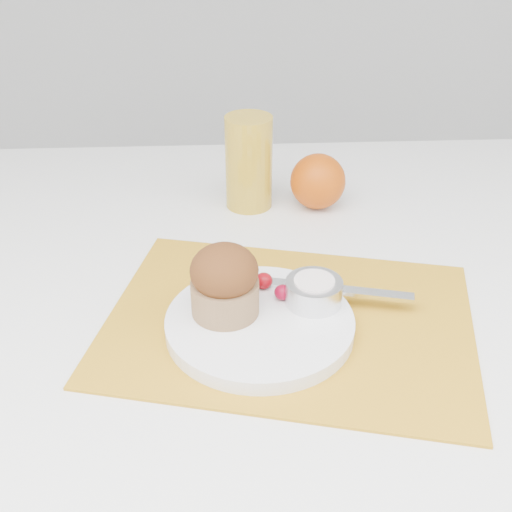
{
  "coord_description": "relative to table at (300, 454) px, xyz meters",
  "views": [
    {
      "loc": [
        -0.11,
        -0.66,
        1.2
      ],
      "look_at": [
        -0.08,
        -0.02,
        0.8
      ],
      "focal_mm": 45.0,
      "sensor_mm": 36.0,
      "label": 1
    }
  ],
  "objects": [
    {
      "name": "table",
      "position": [
        0.0,
        0.0,
        0.0
      ],
      "size": [
        1.2,
        0.8,
        0.75
      ],
      "primitive_type": "cube",
      "color": "white",
      "rests_on": "ground"
    },
    {
      "name": "placemat",
      "position": [
        -0.04,
        -0.14,
        0.38
      ],
      "size": [
        0.47,
        0.39,
        0.0
      ],
      "primitive_type": "cube",
      "rotation": [
        0.0,
        0.0,
        -0.24
      ],
      "color": "orange",
      "rests_on": "table"
    },
    {
      "name": "plate",
      "position": [
        -0.08,
        -0.15,
        0.39
      ],
      "size": [
        0.23,
        0.23,
        0.02
      ],
      "primitive_type": "cylinder",
      "rotation": [
        0.0,
        0.0,
        -0.14
      ],
      "color": "white",
      "rests_on": "placemat"
    },
    {
      "name": "ramekin",
      "position": [
        -0.01,
        -0.12,
        0.41
      ],
      "size": [
        0.08,
        0.08,
        0.03
      ],
      "primitive_type": "cylinder",
      "rotation": [
        0.0,
        0.0,
        -0.19
      ],
      "color": "silver",
      "rests_on": "plate"
    },
    {
      "name": "cream",
      "position": [
        -0.01,
        -0.12,
        0.42
      ],
      "size": [
        0.06,
        0.06,
        0.01
      ],
      "primitive_type": "cylinder",
      "rotation": [
        0.0,
        0.0,
        0.29
      ],
      "color": "white",
      "rests_on": "ramekin"
    },
    {
      "name": "raspberry_near",
      "position": [
        -0.07,
        -0.09,
        0.4
      ],
      "size": [
        0.02,
        0.02,
        0.02
      ],
      "primitive_type": "ellipsoid",
      "color": "#610208",
      "rests_on": "plate"
    },
    {
      "name": "raspberry_far",
      "position": [
        -0.05,
        -0.12,
        0.4
      ],
      "size": [
        0.02,
        0.02,
        0.02
      ],
      "primitive_type": "ellipsoid",
      "color": "#620216",
      "rests_on": "plate"
    },
    {
      "name": "butter_knife",
      "position": [
        0.01,
        -0.1,
        0.4
      ],
      "size": [
        0.18,
        0.06,
        0.0
      ],
      "primitive_type": "cube",
      "rotation": [
        0.0,
        0.0,
        -0.24
      ],
      "color": "silver",
      "rests_on": "plate"
    },
    {
      "name": "orange",
      "position": [
        0.03,
        0.15,
        0.42
      ],
      "size": [
        0.08,
        0.08,
        0.08
      ],
      "primitive_type": "sphere",
      "color": "#C14A06",
      "rests_on": "table"
    },
    {
      "name": "juice_glass",
      "position": [
        -0.07,
        0.16,
        0.44
      ],
      "size": [
        0.09,
        0.09,
        0.14
      ],
      "primitive_type": "cylinder",
      "rotation": [
        0.0,
        0.0,
        -0.3
      ],
      "color": "gold",
      "rests_on": "table"
    },
    {
      "name": "muffin",
      "position": [
        -0.11,
        -0.14,
        0.43
      ],
      "size": [
        0.09,
        0.09,
        0.08
      ],
      "color": "#9C744B",
      "rests_on": "plate"
    }
  ]
}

